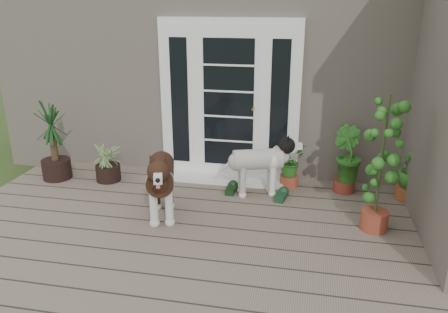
# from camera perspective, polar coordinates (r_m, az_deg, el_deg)

# --- Properties ---
(deck) EXTENTS (6.20, 4.60, 0.12)m
(deck) POSITION_cam_1_polar(r_m,az_deg,el_deg) (4.42, -2.24, -13.79)
(deck) COLOR #6B5B4C
(deck) RESTS_ON ground
(house_main) EXTENTS (7.40, 4.00, 3.10)m
(house_main) POSITION_cam_1_polar(r_m,az_deg,el_deg) (7.94, 4.96, 12.72)
(house_main) COLOR #665E54
(house_main) RESTS_ON ground
(door_unit) EXTENTS (1.90, 0.14, 2.15)m
(door_unit) POSITION_cam_1_polar(r_m,az_deg,el_deg) (6.02, 0.66, 7.18)
(door_unit) COLOR white
(door_unit) RESTS_ON deck
(door_step) EXTENTS (1.60, 0.40, 0.05)m
(door_step) POSITION_cam_1_polar(r_m,az_deg,el_deg) (6.15, 0.28, -2.82)
(door_step) COLOR white
(door_step) RESTS_ON deck
(brindle_dog) EXTENTS (0.66, 1.01, 0.78)m
(brindle_dog) POSITION_cam_1_polar(r_m,az_deg,el_deg) (5.05, -8.04, -3.70)
(brindle_dog) COLOR #3C2116
(brindle_dog) RESTS_ON deck
(white_dog) EXTENTS (0.90, 0.60, 0.69)m
(white_dog) POSITION_cam_1_polar(r_m,az_deg,el_deg) (5.61, 4.31, -1.60)
(white_dog) COLOR white
(white_dog) RESTS_ON deck
(spider_plant) EXTENTS (0.71, 0.71, 0.59)m
(spider_plant) POSITION_cam_1_polar(r_m,az_deg,el_deg) (6.25, -14.77, -0.45)
(spider_plant) COLOR #A8BA72
(spider_plant) RESTS_ON deck
(yucca) EXTENTS (0.80, 0.80, 1.08)m
(yucca) POSITION_cam_1_polar(r_m,az_deg,el_deg) (6.48, -21.09, 1.83)
(yucca) COLOR #113315
(yucca) RESTS_ON deck
(herb_a) EXTENTS (0.54, 0.54, 0.49)m
(herb_a) POSITION_cam_1_polar(r_m,az_deg,el_deg) (5.93, 8.41, -1.61)
(herb_a) COLOR #2C651D
(herb_a) RESTS_ON deck
(herb_b) EXTENTS (0.61, 0.61, 0.64)m
(herb_b) POSITION_cam_1_polar(r_m,az_deg,el_deg) (5.90, 15.34, -1.47)
(herb_b) COLOR #2C631C
(herb_b) RESTS_ON deck
(herb_c) EXTENTS (0.40, 0.40, 0.52)m
(herb_c) POSITION_cam_1_polar(r_m,az_deg,el_deg) (5.96, 22.66, -2.72)
(herb_c) COLOR #1B5919
(herb_c) RESTS_ON deck
(sapling) EXTENTS (0.57, 0.57, 1.55)m
(sapling) POSITION_cam_1_polar(r_m,az_deg,el_deg) (4.86, 19.55, -0.76)
(sapling) COLOR #225A19
(sapling) RESTS_ON deck
(clog_left) EXTENTS (0.17, 0.33, 0.10)m
(clog_left) POSITION_cam_1_polar(r_m,az_deg,el_deg) (5.78, 0.97, -4.10)
(clog_left) COLOR black
(clog_left) RESTS_ON deck
(clog_right) EXTENTS (0.22, 0.36, 0.10)m
(clog_right) POSITION_cam_1_polar(r_m,az_deg,el_deg) (5.63, 7.40, -4.93)
(clog_right) COLOR #163720
(clog_right) RESTS_ON deck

